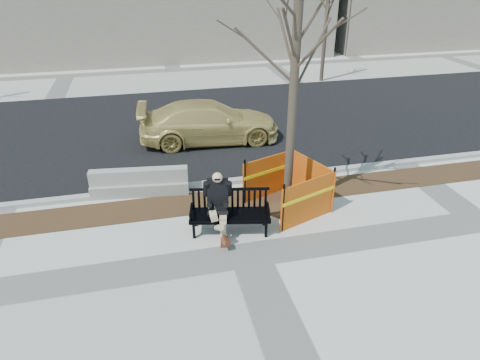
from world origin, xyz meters
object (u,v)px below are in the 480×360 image
object	(u,v)px
bench	(230,231)
tree_fence	(287,207)
seated_man	(219,230)
jersey_barrier_left	(141,193)
sedan	(210,141)

from	to	relation	value
bench	tree_fence	distance (m)	1.92
seated_man	tree_fence	size ratio (longest dim) A/B	0.24
tree_fence	jersey_barrier_left	xyz separation A→B (m)	(-3.90, 1.72, 0.00)
bench	tree_fence	xyz separation A→B (m)	(1.76, 0.77, 0.00)
seated_man	sedan	world-z (taller)	seated_man
seated_man	tree_fence	xyz separation A→B (m)	(2.03, 0.66, 0.00)
bench	sedan	bearing A→B (deg)	96.65
jersey_barrier_left	seated_man	bearing A→B (deg)	-45.22
seated_man	tree_fence	distance (m)	2.14
bench	seated_man	world-z (taller)	seated_man
tree_fence	jersey_barrier_left	distance (m)	4.26
sedan	tree_fence	bearing A→B (deg)	-163.67
bench	tree_fence	bearing A→B (deg)	35.09
sedan	jersey_barrier_left	bearing A→B (deg)	145.99
tree_fence	seated_man	bearing A→B (deg)	-162.08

